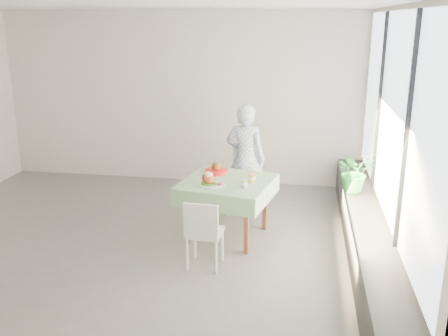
% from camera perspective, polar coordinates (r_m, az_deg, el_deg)
% --- Properties ---
extents(floor, '(6.00, 6.00, 0.00)m').
position_cam_1_polar(floor, '(6.42, -10.19, -8.03)').
color(floor, '#595754').
rests_on(floor, ground).
extents(ceiling, '(6.00, 6.00, 0.00)m').
position_cam_1_polar(ceiling, '(5.85, -11.65, 17.77)').
color(ceiling, white).
rests_on(ceiling, ground).
extents(wall_back, '(6.00, 0.02, 2.80)m').
position_cam_1_polar(wall_back, '(8.33, -5.05, 7.94)').
color(wall_back, silver).
rests_on(wall_back, ground).
extents(wall_front, '(6.00, 0.02, 2.80)m').
position_cam_1_polar(wall_front, '(3.82, -23.58, -3.95)').
color(wall_front, silver).
rests_on(wall_front, ground).
extents(wall_right, '(0.02, 5.00, 2.80)m').
position_cam_1_polar(wall_right, '(5.71, 18.79, 3.08)').
color(wall_right, silver).
rests_on(wall_right, ground).
extents(window_pane, '(0.01, 4.80, 2.18)m').
position_cam_1_polar(window_pane, '(5.66, 18.72, 5.56)').
color(window_pane, '#D1E0F9').
rests_on(window_pane, ground).
extents(window_ledge, '(0.40, 4.80, 0.50)m').
position_cam_1_polar(window_ledge, '(6.04, 15.89, -7.47)').
color(window_ledge, black).
rests_on(window_ledge, ground).
extents(cafe_table, '(1.23, 1.23, 0.74)m').
position_cam_1_polar(cafe_table, '(6.24, 0.38, -3.92)').
color(cafe_table, brown).
rests_on(cafe_table, ground).
extents(chair_far, '(0.46, 0.46, 0.90)m').
position_cam_1_polar(chair_far, '(7.08, 2.34, -2.97)').
color(chair_far, white).
rests_on(chair_far, ground).
extents(chair_near, '(0.39, 0.39, 0.80)m').
position_cam_1_polar(chair_near, '(5.59, -2.22, -8.89)').
color(chair_near, white).
rests_on(chair_near, ground).
extents(diner, '(0.63, 0.48, 1.55)m').
position_cam_1_polar(diner, '(7.00, 2.47, 1.09)').
color(diner, '#859DD5').
rests_on(diner, ground).
extents(main_dish, '(0.33, 0.33, 0.17)m').
position_cam_1_polar(main_dish, '(5.96, -1.62, -1.50)').
color(main_dish, white).
rests_on(main_dish, cafe_table).
extents(juice_cup_orange, '(0.10, 0.10, 0.28)m').
position_cam_1_polar(juice_cup_orange, '(6.08, 3.19, -1.06)').
color(juice_cup_orange, white).
rests_on(juice_cup_orange, cafe_table).
extents(juice_cup_lemonade, '(0.09, 0.09, 0.25)m').
position_cam_1_polar(juice_cup_lemonade, '(5.88, 2.30, -1.71)').
color(juice_cup_lemonade, white).
rests_on(juice_cup_lemonade, cafe_table).
extents(second_dish, '(0.29, 0.29, 0.14)m').
position_cam_1_polar(second_dish, '(6.44, -0.87, -0.24)').
color(second_dish, red).
rests_on(second_dish, cafe_table).
extents(potted_plant, '(0.62, 0.59, 0.54)m').
position_cam_1_polar(potted_plant, '(6.64, 14.72, -0.37)').
color(potted_plant, '#2A7F33').
rests_on(potted_plant, window_ledge).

